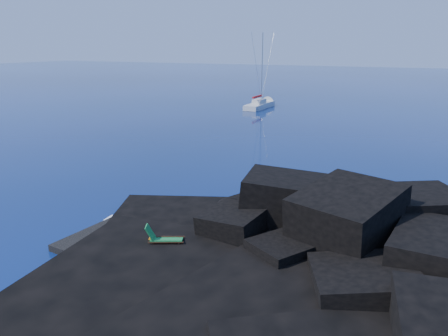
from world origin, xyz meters
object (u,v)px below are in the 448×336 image
object	(u,v)px
sailboat	(260,108)
marker_cone	(150,239)
deck_chair	(167,235)
sunbather	(126,241)

from	to	relation	value
sailboat	marker_cone	world-z (taller)	sailboat
deck_chair	sunbather	xyz separation A→B (m)	(-2.05, -0.57, -0.46)
sailboat	marker_cone	xyz separation A→B (m)	(13.59, -50.68, 0.62)
sailboat	sunbather	size ratio (longest dim) A/B	7.38
deck_chair	sunbather	bearing A→B (deg)	169.64
sailboat	marker_cone	size ratio (longest dim) A/B	21.86
deck_chair	sunbather	distance (m)	2.17
sailboat	sunbather	xyz separation A→B (m)	(12.43, -51.12, 0.51)
sailboat	deck_chair	xyz separation A→B (m)	(14.47, -50.54, 0.97)
sunbather	marker_cone	distance (m)	1.24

